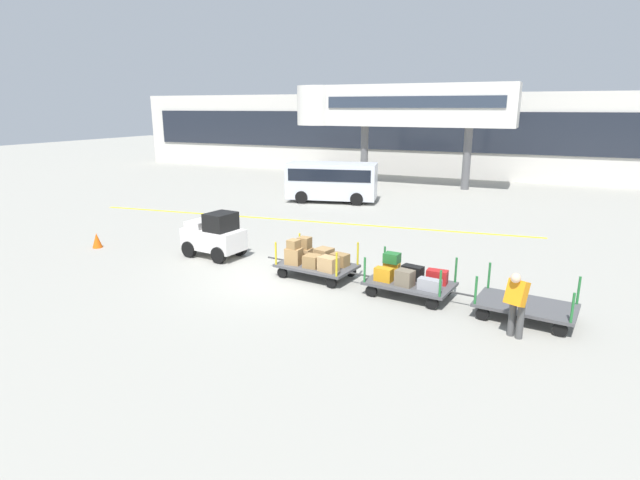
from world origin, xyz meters
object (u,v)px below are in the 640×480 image
object	(u,v)px
baggage_cart_middle	(409,278)
baggage_cart_tail	(525,306)
baggage_tug	(214,235)
shuttle_van	(332,179)
safety_cone_near	(97,240)
baggage_cart_lead	(315,260)
baggage_handler	(516,302)

from	to	relation	value
baggage_cart_middle	baggage_cart_tail	world-z (taller)	same
baggage_tug	shuttle_van	size ratio (longest dim) A/B	0.44
shuttle_van	safety_cone_near	distance (m)	12.94
shuttle_van	safety_cone_near	size ratio (longest dim) A/B	9.29
shuttle_van	baggage_cart_middle	bearing A→B (deg)	-58.31
baggage_tug	baggage_cart_tail	world-z (taller)	baggage_tug
baggage_cart_lead	baggage_handler	xyz separation A→B (m)	(5.82, -1.97, 0.32)
baggage_tug	baggage_cart_tail	bearing A→B (deg)	-7.21
baggage_tug	baggage_cart_lead	xyz separation A→B (m)	(4.09, -0.52, -0.21)
baggage_cart_middle	baggage_cart_tail	size ratio (longest dim) A/B	1.00
baggage_cart_lead	shuttle_van	distance (m)	12.72
baggage_handler	shuttle_van	xyz separation A→B (m)	(-10.37, 13.82, 0.37)
baggage_cart_middle	safety_cone_near	bearing A→B (deg)	179.91
baggage_tug	shuttle_van	world-z (taller)	shuttle_van
baggage_cart_lead	baggage_handler	world-z (taller)	baggage_handler
baggage_tug	baggage_cart_middle	distance (m)	7.15
baggage_cart_middle	shuttle_van	distance (m)	14.39
baggage_tug	baggage_handler	size ratio (longest dim) A/B	1.42
baggage_cart_lead	baggage_cart_middle	bearing A→B (deg)	-7.05
baggage_tug	safety_cone_near	bearing A→B (deg)	-169.38
safety_cone_near	baggage_cart_lead	bearing A→B (deg)	2.31
baggage_cart_tail	shuttle_van	distance (m)	16.46
baggage_cart_lead	baggage_cart_middle	world-z (taller)	baggage_cart_lead
baggage_tug	baggage_handler	world-z (taller)	baggage_tug
baggage_cart_lead	baggage_cart_tail	size ratio (longest dim) A/B	1.00
baggage_tug	baggage_cart_middle	size ratio (longest dim) A/B	0.72
baggage_cart_tail	baggage_cart_middle	bearing A→B (deg)	172.64
baggage_handler	shuttle_van	bearing A→B (deg)	126.88
baggage_cart_lead	baggage_cart_tail	world-z (taller)	baggage_cart_lead
baggage_tug	baggage_cart_lead	bearing A→B (deg)	-7.23
baggage_cart_lead	shuttle_van	size ratio (longest dim) A/B	0.60
baggage_cart_tail	baggage_tug	bearing A→B (deg)	172.79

